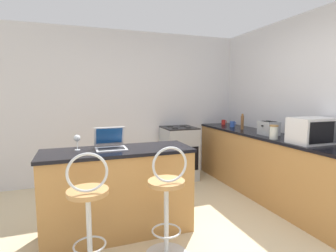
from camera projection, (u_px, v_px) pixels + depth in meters
ground_plane at (193, 250)px, 2.55m from camera, size 20.00×20.00×0.00m
wall_back at (136, 106)px, 4.68m from camera, size 12.00×0.06×2.60m
breakfast_bar at (119, 191)px, 2.84m from camera, size 1.58×0.58×0.93m
counter_right at (264, 164)px, 3.93m from camera, size 0.62×2.95×0.93m
bar_stool_near at (89, 217)px, 2.16m from camera, size 0.40×0.40×1.07m
bar_stool_far at (167, 205)px, 2.39m from camera, size 0.40×0.40×1.07m
laptop at (110, 143)px, 2.84m from camera, size 0.32×0.32×0.23m
microwave at (313, 131)px, 3.10m from camera, size 0.51×0.34×0.31m
toaster at (269, 128)px, 3.75m from camera, size 0.23×0.25×0.20m
stove_range at (179, 153)px, 4.70m from camera, size 0.56×0.60×0.94m
mug_blue at (232, 124)px, 4.66m from camera, size 0.10×0.08×0.10m
pepper_mill at (242, 122)px, 4.33m from camera, size 0.05×0.05×0.26m
wine_glass_short at (77, 139)px, 2.73m from camera, size 0.07×0.07×0.16m
mug_red at (224, 122)px, 5.02m from camera, size 0.09×0.07×0.09m
storage_jar at (274, 132)px, 3.41m from camera, size 0.11×0.11×0.19m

